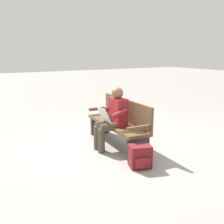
% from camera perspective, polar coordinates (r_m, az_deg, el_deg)
% --- Properties ---
extents(ground_plane, '(40.00, 40.00, 0.00)m').
position_cam_1_polar(ground_plane, '(5.38, 0.95, -6.94)').
color(ground_plane, gray).
extents(bench_near, '(1.83, 0.60, 0.90)m').
position_cam_1_polar(bench_near, '(5.27, 1.65, -2.13)').
color(bench_near, brown).
rests_on(bench_near, ground).
extents(person_seated, '(0.59, 0.59, 1.18)m').
position_cam_1_polar(person_seated, '(4.98, 0.20, -1.00)').
color(person_seated, maroon).
rests_on(person_seated, ground).
extents(backpack, '(0.37, 0.40, 0.37)m').
position_cam_1_polar(backpack, '(4.34, 6.06, -9.45)').
color(backpack, maroon).
rests_on(backpack, ground).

